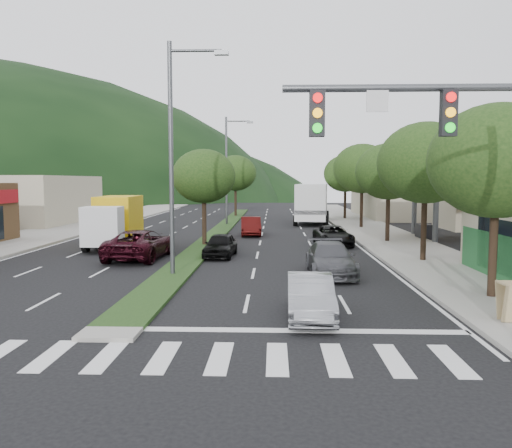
{
  "coord_description": "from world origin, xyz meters",
  "views": [
    {
      "loc": [
        4.41,
        -13.38,
        4.17
      ],
      "look_at": [
        3.48,
        12.53,
        1.9
      ],
      "focal_mm": 35.0,
      "sensor_mm": 36.0,
      "label": 1
    }
  ],
  "objects_px": {
    "tree_med_near": "(204,176)",
    "tree_med_far": "(235,173)",
    "tree_r_d": "(362,169)",
    "streetlight_near": "(176,147)",
    "traffic_signal": "(473,160)",
    "a_frame_sign": "(512,298)",
    "sedan_silver": "(310,297)",
    "box_truck": "(116,223)",
    "tree_r_b": "(426,163)",
    "car_queue_a": "(220,245)",
    "tree_r_c": "(389,172)",
    "streetlight_mid": "(229,165)",
    "car_queue_b": "(330,259)",
    "tree_r_e": "(345,174)",
    "car_queue_d": "(333,236)",
    "tree_r_a": "(497,161)",
    "car_queue_c": "(251,226)",
    "suv_maroon": "(141,244)",
    "motorhome": "(312,202)"
  },
  "relations": [
    {
      "from": "tree_med_near",
      "to": "car_queue_b",
      "type": "relative_size",
      "value": 1.24
    },
    {
      "from": "tree_r_b",
      "to": "box_truck",
      "type": "distance_m",
      "value": 18.66
    },
    {
      "from": "tree_r_b",
      "to": "tree_r_c",
      "type": "bearing_deg",
      "value": 90.0
    },
    {
      "from": "tree_r_e",
      "to": "car_queue_b",
      "type": "distance_m",
      "value": 32.11
    },
    {
      "from": "tree_med_near",
      "to": "car_queue_d",
      "type": "xyz_separation_m",
      "value": [
        8.23,
        0.57,
        -3.79
      ]
    },
    {
      "from": "streetlight_mid",
      "to": "traffic_signal",
      "type": "bearing_deg",
      "value": -75.67
    },
    {
      "from": "tree_med_near",
      "to": "tree_med_far",
      "type": "bearing_deg",
      "value": 90.0
    },
    {
      "from": "tree_r_d",
      "to": "streetlight_near",
      "type": "xyz_separation_m",
      "value": [
        -11.79,
        -22.0,
        0.4
      ]
    },
    {
      "from": "streetlight_mid",
      "to": "car_queue_b",
      "type": "relative_size",
      "value": 2.06
    },
    {
      "from": "tree_med_near",
      "to": "streetlight_mid",
      "type": "height_order",
      "value": "streetlight_mid"
    },
    {
      "from": "streetlight_mid",
      "to": "car_queue_b",
      "type": "distance_m",
      "value": 25.81
    },
    {
      "from": "tree_r_a",
      "to": "tree_r_d",
      "type": "xyz_separation_m",
      "value": [
        0.0,
        26.0,
        0.36
      ]
    },
    {
      "from": "traffic_signal",
      "to": "box_truck",
      "type": "height_order",
      "value": "traffic_signal"
    },
    {
      "from": "tree_r_d",
      "to": "suv_maroon",
      "type": "relative_size",
      "value": 1.27
    },
    {
      "from": "tree_r_c",
      "to": "car_queue_a",
      "type": "relative_size",
      "value": 1.71
    },
    {
      "from": "traffic_signal",
      "to": "car_queue_a",
      "type": "bearing_deg",
      "value": 116.49
    },
    {
      "from": "tree_r_d",
      "to": "car_queue_c",
      "type": "bearing_deg",
      "value": -148.94
    },
    {
      "from": "car_queue_b",
      "to": "sedan_silver",
      "type": "bearing_deg",
      "value": -101.86
    },
    {
      "from": "car_queue_c",
      "to": "car_queue_a",
      "type": "bearing_deg",
      "value": -100.07
    },
    {
      "from": "tree_r_a",
      "to": "car_queue_a",
      "type": "xyz_separation_m",
      "value": [
        -10.5,
        9.57,
        -4.18
      ]
    },
    {
      "from": "suv_maroon",
      "to": "a_frame_sign",
      "type": "distance_m",
      "value": 18.35
    },
    {
      "from": "tree_r_c",
      "to": "sedan_silver",
      "type": "bearing_deg",
      "value": -109.36
    },
    {
      "from": "traffic_signal",
      "to": "tree_r_c",
      "type": "height_order",
      "value": "traffic_signal"
    },
    {
      "from": "sedan_silver",
      "to": "box_truck",
      "type": "height_order",
      "value": "box_truck"
    },
    {
      "from": "tree_med_near",
      "to": "box_truck",
      "type": "bearing_deg",
      "value": -174.16
    },
    {
      "from": "streetlight_mid",
      "to": "suv_maroon",
      "type": "xyz_separation_m",
      "value": [
        -2.91,
        -20.2,
        -4.8
      ]
    },
    {
      "from": "car_queue_a",
      "to": "car_queue_d",
      "type": "xyz_separation_m",
      "value": [
        6.73,
        5.0,
        -0.01
      ]
    },
    {
      "from": "tree_r_c",
      "to": "streetlight_mid",
      "type": "relative_size",
      "value": 0.65
    },
    {
      "from": "car_queue_a",
      "to": "a_frame_sign",
      "type": "relative_size",
      "value": 2.48
    },
    {
      "from": "tree_r_e",
      "to": "tree_med_far",
      "type": "bearing_deg",
      "value": 161.57
    },
    {
      "from": "tree_r_c",
      "to": "a_frame_sign",
      "type": "height_order",
      "value": "tree_r_c"
    },
    {
      "from": "streetlight_mid",
      "to": "box_truck",
      "type": "height_order",
      "value": "streetlight_mid"
    },
    {
      "from": "tree_med_near",
      "to": "tree_med_far",
      "type": "relative_size",
      "value": 0.87
    },
    {
      "from": "traffic_signal",
      "to": "sedan_silver",
      "type": "relative_size",
      "value": 1.79
    },
    {
      "from": "tree_r_d",
      "to": "tree_med_far",
      "type": "distance_m",
      "value": 18.44
    },
    {
      "from": "tree_r_c",
      "to": "car_queue_b",
      "type": "height_order",
      "value": "tree_r_c"
    },
    {
      "from": "streetlight_near",
      "to": "motorhome",
      "type": "height_order",
      "value": "streetlight_near"
    },
    {
      "from": "tree_r_b",
      "to": "streetlight_mid",
      "type": "bearing_deg",
      "value": 119.32
    },
    {
      "from": "tree_r_a",
      "to": "streetlight_mid",
      "type": "distance_m",
      "value": 31.32
    },
    {
      "from": "tree_med_near",
      "to": "car_queue_b",
      "type": "xyz_separation_m",
      "value": [
        6.93,
        -9.43,
        -3.72
      ]
    },
    {
      "from": "tree_r_a",
      "to": "sedan_silver",
      "type": "relative_size",
      "value": 1.69
    },
    {
      "from": "traffic_signal",
      "to": "a_frame_sign",
      "type": "xyz_separation_m",
      "value": [
        2.18,
        2.37,
        -3.82
      ]
    },
    {
      "from": "sedan_silver",
      "to": "car_queue_c",
      "type": "height_order",
      "value": "car_queue_c"
    },
    {
      "from": "tree_r_b",
      "to": "car_queue_a",
      "type": "relative_size",
      "value": 1.84
    },
    {
      "from": "tree_r_b",
      "to": "car_queue_b",
      "type": "height_order",
      "value": "tree_r_b"
    },
    {
      "from": "car_queue_b",
      "to": "tree_r_c",
      "type": "bearing_deg",
      "value": 65.55
    },
    {
      "from": "tree_r_e",
      "to": "tree_med_far",
      "type": "height_order",
      "value": "tree_med_far"
    },
    {
      "from": "car_queue_a",
      "to": "tree_r_e",
      "type": "bearing_deg",
      "value": 72.48
    },
    {
      "from": "car_queue_d",
      "to": "a_frame_sign",
      "type": "height_order",
      "value": "a_frame_sign"
    },
    {
      "from": "tree_r_a",
      "to": "streetlight_near",
      "type": "height_order",
      "value": "streetlight_near"
    }
  ]
}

